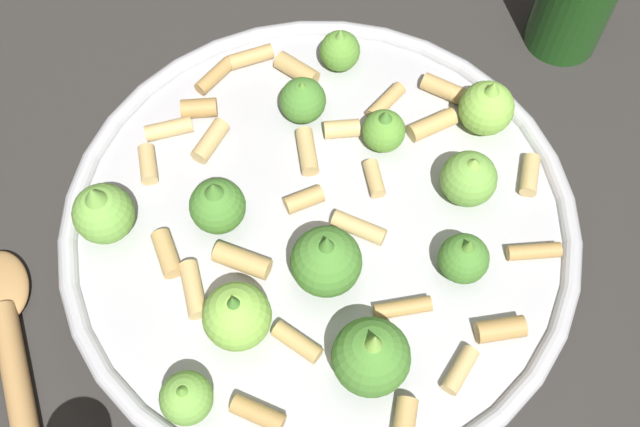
# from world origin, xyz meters

# --- Properties ---
(ground_plane) EXTENTS (2.40, 2.40, 0.00)m
(ground_plane) POSITION_xyz_m (0.00, 0.00, 0.00)
(ground_plane) COLOR #2D2B28
(cooking_pan) EXTENTS (0.32, 0.32, 0.10)m
(cooking_pan) POSITION_xyz_m (-0.00, -0.00, 0.03)
(cooking_pan) COLOR #B7B7BC
(cooking_pan) RESTS_ON ground
(wooden_spoon) EXTENTS (0.10, 0.22, 0.02)m
(wooden_spoon) POSITION_xyz_m (-0.20, 0.04, 0.01)
(wooden_spoon) COLOR #B2844C
(wooden_spoon) RESTS_ON ground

